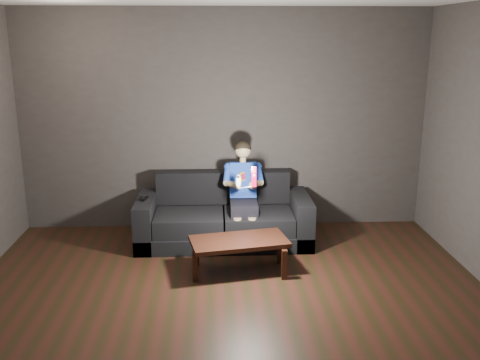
{
  "coord_description": "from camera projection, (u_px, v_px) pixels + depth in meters",
  "views": [
    {
      "loc": [
        -0.12,
        -4.03,
        2.36
      ],
      "look_at": [
        0.15,
        1.55,
        0.85
      ],
      "focal_mm": 40.0,
      "sensor_mm": 36.0,
      "label": 1
    }
  ],
  "objects": [
    {
      "name": "nunchuk_white",
      "position": [
        238.0,
        181.0,
        5.69
      ],
      "size": [
        0.07,
        0.1,
        0.16
      ],
      "color": "white",
      "rests_on": "child"
    },
    {
      "name": "wii_remote_red",
      "position": [
        254.0,
        177.0,
        5.68
      ],
      "size": [
        0.06,
        0.08,
        0.22
      ],
      "color": "red",
      "rests_on": "child"
    },
    {
      "name": "child",
      "position": [
        243.0,
        186.0,
        6.16
      ],
      "size": [
        0.46,
        0.57,
        1.14
      ],
      "color": "black",
      "rests_on": "sofa"
    },
    {
      "name": "coffee_table",
      "position": [
        239.0,
        244.0,
        5.46
      ],
      "size": [
        1.05,
        0.66,
        0.35
      ],
      "color": "black",
      "rests_on": "floor"
    },
    {
      "name": "back_wall",
      "position": [
        224.0,
        121.0,
        6.57
      ],
      "size": [
        5.0,
        0.04,
        2.7
      ],
      "primitive_type": "cube",
      "color": "#3C3635",
      "rests_on": "ground"
    },
    {
      "name": "sofa",
      "position": [
        224.0,
        220.0,
        6.3
      ],
      "size": [
        2.01,
        0.87,
        0.78
      ],
      "color": "black",
      "rests_on": "floor"
    },
    {
      "name": "floor",
      "position": [
        231.0,
        325.0,
        4.51
      ],
      "size": [
        5.0,
        5.0,
        0.0
      ],
      "primitive_type": "plane",
      "color": "black",
      "rests_on": "ground"
    },
    {
      "name": "wii_remote_black",
      "position": [
        144.0,
        198.0,
        6.11
      ],
      "size": [
        0.07,
        0.16,
        0.03
      ],
      "color": "black",
      "rests_on": "sofa"
    },
    {
      "name": "front_wall",
      "position": [
        254.0,
        356.0,
        1.75
      ],
      "size": [
        5.0,
        0.04,
        2.7
      ],
      "primitive_type": "cube",
      "color": "#3C3635",
      "rests_on": "ground"
    }
  ]
}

